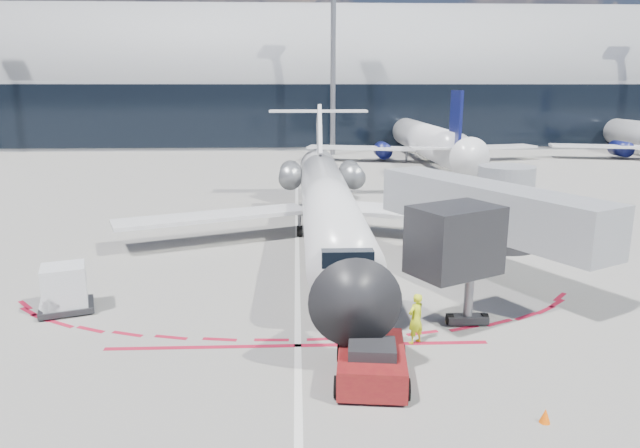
{
  "coord_description": "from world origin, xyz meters",
  "views": [
    {
      "loc": [
        0.02,
        -30.72,
        9.24
      ],
      "look_at": [
        1.15,
        -3.24,
        2.57
      ],
      "focal_mm": 32.0,
      "sensor_mm": 36.0,
      "label": 1
    }
  ],
  "objects_px": {
    "uld_container": "(65,289)",
    "regional_jet": "(327,200)",
    "pushback_tug": "(371,362)",
    "ramp_worker": "(416,319)"
  },
  "relations": [
    {
      "from": "uld_container",
      "to": "regional_jet",
      "type": "bearing_deg",
      "value": 22.36
    },
    {
      "from": "pushback_tug",
      "to": "ramp_worker",
      "type": "distance_m",
      "value": 3.28
    },
    {
      "from": "pushback_tug",
      "to": "uld_container",
      "type": "bearing_deg",
      "value": 159.25
    },
    {
      "from": "ramp_worker",
      "to": "uld_container",
      "type": "xyz_separation_m",
      "value": [
        -14.05,
        3.64,
        0.03
      ]
    },
    {
      "from": "regional_jet",
      "to": "pushback_tug",
      "type": "distance_m",
      "value": 16.8
    },
    {
      "from": "regional_jet",
      "to": "uld_container",
      "type": "xyz_separation_m",
      "value": [
        -11.55,
        -10.41,
        -1.65
      ]
    },
    {
      "from": "ramp_worker",
      "to": "uld_container",
      "type": "distance_m",
      "value": 14.51
    },
    {
      "from": "pushback_tug",
      "to": "uld_container",
      "type": "distance_m",
      "value": 13.62
    },
    {
      "from": "pushback_tug",
      "to": "ramp_worker",
      "type": "relative_size",
      "value": 2.85
    },
    {
      "from": "regional_jet",
      "to": "ramp_worker",
      "type": "relative_size",
      "value": 16.38
    }
  ]
}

